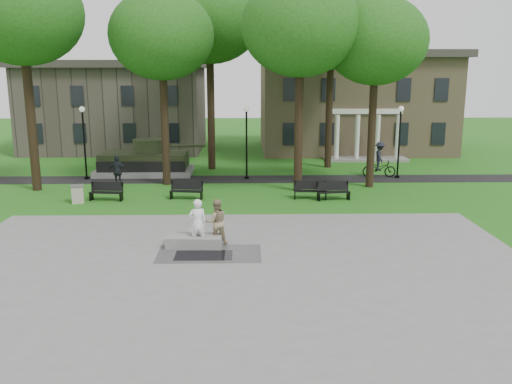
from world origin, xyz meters
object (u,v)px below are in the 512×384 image
at_px(concrete_block, 194,241).
at_px(skateboarder, 198,223).
at_px(friend_watching, 216,222).
at_px(cyclist, 379,163).
at_px(trash_bin, 77,194).
at_px(park_bench_0, 106,191).

bearing_deg(concrete_block, skateboarder, -3.69).
xyz_separation_m(friend_watching, cyclist, (10.14, 14.27, 0.00)).
distance_m(concrete_block, cyclist, 18.25).
xyz_separation_m(concrete_block, skateboarder, (0.15, -0.01, 0.75)).
height_order(skateboarder, trash_bin, skateboarder).
distance_m(friend_watching, trash_bin, 10.77).
relative_size(concrete_block, friend_watching, 1.17).
relative_size(friend_watching, cyclist, 0.80).
height_order(cyclist, trash_bin, cyclist).
distance_m(concrete_block, trash_bin, 10.33).
distance_m(friend_watching, park_bench_0, 10.23).
xyz_separation_m(skateboarder, friend_watching, (0.73, 0.27, -0.04)).
xyz_separation_m(friend_watching, trash_bin, (-7.82, 7.39, -0.48)).
xyz_separation_m(concrete_block, park_bench_0, (-5.53, 8.21, 0.28)).
bearing_deg(friend_watching, cyclist, -138.49).
height_order(park_bench_0, trash_bin, park_bench_0).
xyz_separation_m(cyclist, park_bench_0, (-16.55, -6.31, -0.44)).
bearing_deg(trash_bin, cyclist, 20.97).
relative_size(cyclist, trash_bin, 2.46).
bearing_deg(skateboarder, trash_bin, -56.49).
relative_size(park_bench_0, trash_bin, 1.92).
height_order(friend_watching, trash_bin, friend_watching).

